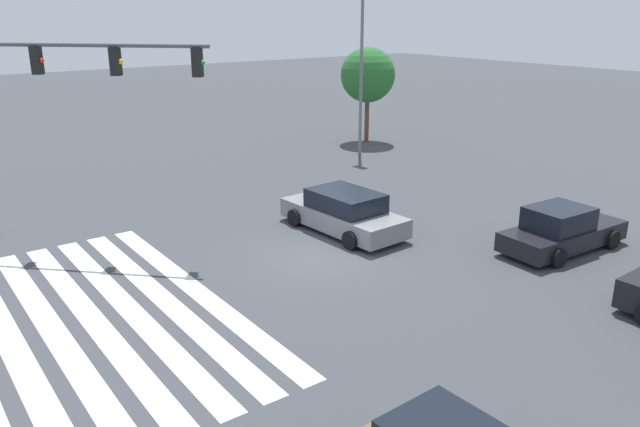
% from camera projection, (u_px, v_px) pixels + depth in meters
% --- Properties ---
extents(ground_plane, '(136.28, 136.28, 0.00)m').
position_uv_depth(ground_plane, '(320.00, 255.00, 19.75)').
color(ground_plane, '#3D3F44').
extents(crosswalk_markings, '(11.45, 7.25, 0.01)m').
position_uv_depth(crosswalk_markings, '(72.00, 323.00, 15.46)').
color(crosswalk_markings, silver).
rests_on(crosswalk_markings, ground_plane).
extents(traffic_signal_mast, '(5.74, 5.74, 6.63)m').
position_uv_depth(traffic_signal_mast, '(53.00, 91.00, 19.42)').
color(traffic_signal_mast, '#47474C').
rests_on(traffic_signal_mast, ground_plane).
extents(car_3, '(2.12, 4.57, 1.47)m').
position_uv_depth(car_3, '(562.00, 231.00, 19.98)').
color(car_3, black).
rests_on(car_3, ground_plane).
extents(car_4, '(4.88, 2.39, 1.46)m').
position_uv_depth(car_4, '(344.00, 212.00, 21.66)').
color(car_4, gray).
rests_on(car_4, ground_plane).
extents(street_light_pole_b, '(0.80, 0.36, 8.40)m').
position_uv_depth(street_light_pole_b, '(362.00, 58.00, 32.04)').
color(street_light_pole_b, slate).
rests_on(street_light_pole_b, ground_plane).
extents(tree_corner_a, '(3.11, 3.11, 5.40)m').
position_uv_depth(tree_corner_a, '(368.00, 75.00, 35.49)').
color(tree_corner_a, brown).
rests_on(tree_corner_a, ground_plane).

